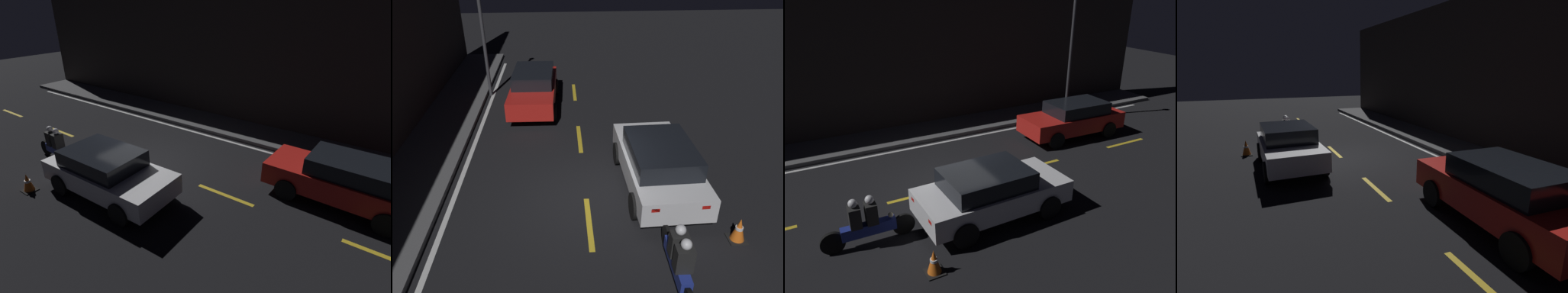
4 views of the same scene
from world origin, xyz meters
TOP-DOWN VIEW (x-y plane):
  - ground_plane at (0.00, 0.00)m, footprint 56.00×56.00m
  - raised_curb at (0.00, 4.93)m, footprint 28.00×2.10m
  - lane_dash_c at (-1.00, 0.00)m, footprint 2.00×0.14m
  - lane_dash_d at (3.50, 0.00)m, footprint 2.00×0.14m
  - lane_dash_e at (8.00, 0.00)m, footprint 2.00×0.14m
  - lane_solid_kerb at (0.00, 3.64)m, footprint 25.20×0.14m
  - sedan_white at (0.44, -2.03)m, footprint 4.29×2.07m
  - taxi_red at (6.56, 1.71)m, footprint 4.45×1.97m
  - motorcycle at (-2.94, -1.68)m, footprint 2.38×0.37m
  - traffic_cone_near at (-1.84, -3.46)m, footprint 0.43×0.43m
  - street_lamp at (7.90, 3.74)m, footprint 0.28×0.28m

SIDE VIEW (x-z plane):
  - ground_plane at x=0.00m, z-range 0.00..0.00m
  - lane_solid_kerb at x=0.00m, z-range 0.00..0.01m
  - lane_dash_c at x=-1.00m, z-range 0.00..0.01m
  - lane_dash_d at x=3.50m, z-range 0.00..0.01m
  - lane_dash_e at x=8.00m, z-range 0.00..0.01m
  - raised_curb at x=0.00m, z-range 0.00..0.16m
  - traffic_cone_near at x=-1.84m, z-range -0.01..0.61m
  - motorcycle at x=-2.94m, z-range -0.05..1.32m
  - sedan_white at x=0.44m, z-range 0.06..1.55m
  - taxi_red at x=6.56m, z-range 0.06..1.56m
  - street_lamp at x=7.90m, z-range 0.36..6.12m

